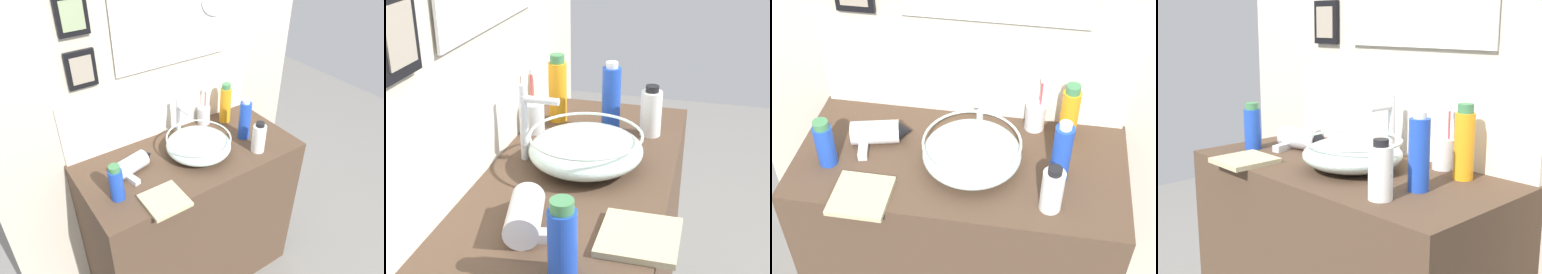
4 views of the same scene
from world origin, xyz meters
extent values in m
plane|color=gray|center=(0.00, 0.00, 0.00)|extent=(6.00, 6.00, 0.00)
cube|color=#4C3828|center=(0.00, 0.00, 0.44)|extent=(1.09, 0.52, 0.88)
cube|color=beige|center=(0.00, 0.29, 1.17)|extent=(1.75, 0.06, 2.34)
cube|color=silver|center=(0.00, 0.25, 1.04)|extent=(1.07, 0.02, 0.31)
cube|color=white|center=(0.07, 0.26, 1.50)|extent=(0.55, 0.01, 0.43)
cube|color=white|center=(0.07, 0.25, 1.50)|extent=(0.61, 0.01, 0.49)
cube|color=black|center=(-0.39, 0.25, 1.57)|extent=(0.13, 0.02, 0.16)
cube|color=gray|center=(-0.39, 0.24, 1.57)|extent=(0.09, 0.01, 0.12)
cube|color=black|center=(-0.39, 0.25, 1.34)|extent=(0.13, 0.02, 0.16)
cube|color=gray|center=(-0.39, 0.24, 1.34)|extent=(0.09, 0.01, 0.12)
ellipsoid|color=silver|center=(0.04, -0.02, 0.93)|extent=(0.32, 0.32, 0.10)
torus|color=silver|center=(0.04, -0.02, 0.98)|extent=(0.32, 0.32, 0.01)
torus|color=#B2B7BC|center=(0.04, -0.02, 0.89)|extent=(0.12, 0.12, 0.01)
cylinder|color=silver|center=(0.04, 0.16, 0.98)|extent=(0.02, 0.02, 0.19)
cylinder|color=silver|center=(0.04, 0.11, 1.07)|extent=(0.02, 0.10, 0.02)
cylinder|color=silver|center=(0.04, 0.16, 1.09)|extent=(0.02, 0.02, 0.03)
cylinder|color=silver|center=(-0.30, 0.04, 0.92)|extent=(0.17, 0.11, 0.08)
cone|color=black|center=(-0.20, 0.07, 0.92)|extent=(0.06, 0.08, 0.07)
cube|color=silver|center=(-0.33, -0.02, 0.89)|extent=(0.05, 0.09, 0.02)
cylinder|color=silver|center=(0.23, 0.20, 0.93)|extent=(0.07, 0.07, 0.10)
cylinder|color=#D83F4C|center=(0.24, 0.21, 0.98)|extent=(0.01, 0.01, 0.18)
cube|color=white|center=(0.24, 0.21, 1.08)|extent=(0.01, 0.01, 0.02)
cylinder|color=blue|center=(0.32, -0.03, 0.98)|extent=(0.06, 0.06, 0.20)
cylinder|color=silver|center=(0.32, -0.03, 1.09)|extent=(0.04, 0.04, 0.02)
cylinder|color=orange|center=(0.34, 0.16, 0.98)|extent=(0.06, 0.06, 0.20)
cylinder|color=#3F7F4C|center=(0.34, 0.16, 1.10)|extent=(0.05, 0.05, 0.03)
cylinder|color=white|center=(0.30, -0.16, 0.95)|extent=(0.07, 0.07, 0.14)
cylinder|color=black|center=(0.30, -0.16, 1.04)|extent=(0.04, 0.04, 0.02)
cylinder|color=blue|center=(-0.42, -0.08, 0.96)|extent=(0.06, 0.06, 0.15)
cylinder|color=#3F7F4C|center=(-0.42, -0.08, 1.04)|extent=(0.05, 0.05, 0.02)
cube|color=tan|center=(-0.27, -0.21, 0.89)|extent=(0.18, 0.18, 0.02)
camera|label=1|loc=(-0.82, -1.22, 1.99)|focal=35.00mm
camera|label=2|loc=(-1.25, -0.33, 1.58)|focal=50.00mm
camera|label=3|loc=(0.22, -1.25, 2.10)|focal=50.00mm
camera|label=4|loc=(1.22, -1.14, 1.34)|focal=50.00mm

